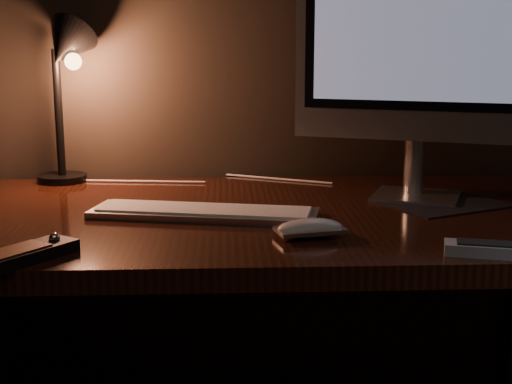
{
  "coord_description": "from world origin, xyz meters",
  "views": [
    {
      "loc": [
        -0.02,
        0.45,
        1.08
      ],
      "look_at": [
        0.04,
        1.73,
        0.81
      ],
      "focal_mm": 50.0,
      "sensor_mm": 36.0,
      "label": 1
    }
  ],
  "objects_px": {
    "desk_lamp": "(64,71)",
    "tv_remote": "(506,250)",
    "keyboard": "(204,212)",
    "mouse": "(310,231)",
    "monitor": "(424,39)",
    "media_remote": "(25,253)",
    "desk": "(234,262)"
  },
  "relations": [
    {
      "from": "mouse",
      "to": "media_remote",
      "type": "bearing_deg",
      "value": -178.49
    },
    {
      "from": "monitor",
      "to": "media_remote",
      "type": "distance_m",
      "value": 0.91
    },
    {
      "from": "tv_remote",
      "to": "desk_lamp",
      "type": "height_order",
      "value": "desk_lamp"
    },
    {
      "from": "tv_remote",
      "to": "media_remote",
      "type": "bearing_deg",
      "value": -165.0
    },
    {
      "from": "monitor",
      "to": "tv_remote",
      "type": "relative_size",
      "value": 2.98
    },
    {
      "from": "desk",
      "to": "tv_remote",
      "type": "xyz_separation_m",
      "value": [
        0.43,
        -0.41,
        0.14
      ]
    },
    {
      "from": "monitor",
      "to": "mouse",
      "type": "height_order",
      "value": "monitor"
    },
    {
      "from": "desk",
      "to": "tv_remote",
      "type": "bearing_deg",
      "value": -43.62
    },
    {
      "from": "desk",
      "to": "desk_lamp",
      "type": "xyz_separation_m",
      "value": [
        -0.39,
        0.23,
        0.4
      ]
    },
    {
      "from": "media_remote",
      "to": "desk_lamp",
      "type": "xyz_separation_m",
      "value": [
        -0.06,
        0.62,
        0.26
      ]
    },
    {
      "from": "mouse",
      "to": "media_remote",
      "type": "height_order",
      "value": "media_remote"
    },
    {
      "from": "keyboard",
      "to": "mouse",
      "type": "xyz_separation_m",
      "value": [
        0.19,
        -0.16,
        0.0
      ]
    },
    {
      "from": "tv_remote",
      "to": "monitor",
      "type": "bearing_deg",
      "value": 109.12
    },
    {
      "from": "media_remote",
      "to": "monitor",
      "type": "bearing_deg",
      "value": -23.36
    },
    {
      "from": "desk",
      "to": "tv_remote",
      "type": "distance_m",
      "value": 0.6
    },
    {
      "from": "mouse",
      "to": "desk_lamp",
      "type": "relative_size",
      "value": 0.3
    },
    {
      "from": "desk",
      "to": "desk_lamp",
      "type": "distance_m",
      "value": 0.6
    },
    {
      "from": "desk",
      "to": "keyboard",
      "type": "relative_size",
      "value": 3.6
    },
    {
      "from": "desk_lamp",
      "to": "keyboard",
      "type": "bearing_deg",
      "value": -46.42
    },
    {
      "from": "keyboard",
      "to": "desk_lamp",
      "type": "bearing_deg",
      "value": 146.37
    },
    {
      "from": "monitor",
      "to": "tv_remote",
      "type": "height_order",
      "value": "monitor"
    },
    {
      "from": "desk_lamp",
      "to": "tv_remote",
      "type": "bearing_deg",
      "value": -38.47
    },
    {
      "from": "mouse",
      "to": "tv_remote",
      "type": "height_order",
      "value": "tv_remote"
    },
    {
      "from": "monitor",
      "to": "desk_lamp",
      "type": "relative_size",
      "value": 1.44
    },
    {
      "from": "keyboard",
      "to": "tv_remote",
      "type": "distance_m",
      "value": 0.57
    },
    {
      "from": "monitor",
      "to": "keyboard",
      "type": "xyz_separation_m",
      "value": [
        -0.46,
        -0.14,
        -0.33
      ]
    },
    {
      "from": "desk",
      "to": "media_remote",
      "type": "bearing_deg",
      "value": -130.0
    },
    {
      "from": "monitor",
      "to": "media_remote",
      "type": "bearing_deg",
      "value": -127.1
    },
    {
      "from": "keyboard",
      "to": "desk_lamp",
      "type": "distance_m",
      "value": 0.54
    },
    {
      "from": "keyboard",
      "to": "media_remote",
      "type": "height_order",
      "value": "media_remote"
    },
    {
      "from": "mouse",
      "to": "desk",
      "type": "bearing_deg",
      "value": 102.32
    },
    {
      "from": "mouse",
      "to": "desk_lamp",
      "type": "bearing_deg",
      "value": 122.97
    }
  ]
}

